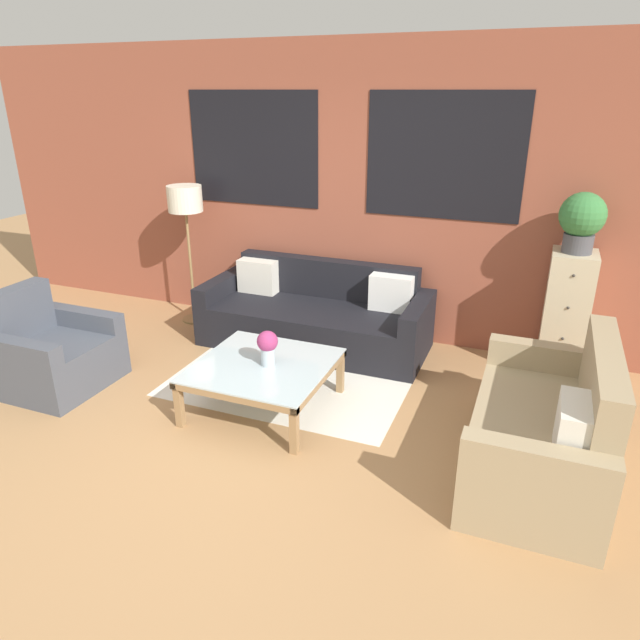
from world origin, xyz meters
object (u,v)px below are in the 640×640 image
object	(u,v)px
drawer_cabinet	(565,315)
coffee_table	(263,370)
couch_dark	(316,317)
potted_plant	(582,219)
armchair_corner	(53,354)
flower_vase	(268,346)
settee_vintage	(545,432)
floor_lamp	(185,206)

from	to	relation	value
drawer_cabinet	coffee_table	bearing A→B (deg)	-144.85
drawer_cabinet	couch_dark	bearing A→B (deg)	-174.79
coffee_table	potted_plant	xyz separation A→B (m)	(2.15, 1.51, 1.04)
couch_dark	drawer_cabinet	world-z (taller)	drawer_cabinet
armchair_corner	flower_vase	distance (m)	1.92
couch_dark	coffee_table	bearing A→B (deg)	-86.13
settee_vintage	armchair_corner	world-z (taller)	settee_vintage
coffee_table	armchair_corner	bearing A→B (deg)	-170.81
couch_dark	coffee_table	xyz separation A→B (m)	(0.09, -1.31, 0.06)
flower_vase	floor_lamp	bearing A→B (deg)	138.97
drawer_cabinet	flower_vase	world-z (taller)	drawer_cabinet
couch_dark	coffee_table	size ratio (longest dim) A/B	2.16
couch_dark	floor_lamp	world-z (taller)	floor_lamp
settee_vintage	coffee_table	world-z (taller)	settee_vintage
drawer_cabinet	floor_lamp	bearing A→B (deg)	-178.18
settee_vintage	coffee_table	bearing A→B (deg)	178.00
drawer_cabinet	flower_vase	xyz separation A→B (m)	(-2.10, -1.51, -0.00)
coffee_table	floor_lamp	world-z (taller)	floor_lamp
couch_dark	settee_vintage	xyz separation A→B (m)	(2.15, -1.38, 0.03)
settee_vintage	drawer_cabinet	distance (m)	1.60
armchair_corner	potted_plant	world-z (taller)	potted_plant
settee_vintage	potted_plant	bearing A→B (deg)	86.90
armchair_corner	couch_dark	bearing A→B (deg)	42.55
floor_lamp	potted_plant	bearing A→B (deg)	1.82
armchair_corner	floor_lamp	xyz separation A→B (m)	(0.28, 1.69, 0.97)
couch_dark	flower_vase	bearing A→B (deg)	-84.21
flower_vase	settee_vintage	bearing A→B (deg)	-2.06
armchair_corner	floor_lamp	world-z (taller)	floor_lamp
floor_lamp	coffee_table	bearing A→B (deg)	-41.84
floor_lamp	flower_vase	bearing A→B (deg)	-41.03
potted_plant	flower_vase	size ratio (longest dim) A/B	1.76
coffee_table	drawer_cabinet	distance (m)	2.63
armchair_corner	floor_lamp	distance (m)	1.97
couch_dark	potted_plant	size ratio (longest dim) A/B	4.43
potted_plant	flower_vase	bearing A→B (deg)	-144.30
coffee_table	floor_lamp	distance (m)	2.28
floor_lamp	settee_vintage	bearing A→B (deg)	-22.06
settee_vintage	floor_lamp	world-z (taller)	floor_lamp
drawer_cabinet	armchair_corner	bearing A→B (deg)	-155.58
couch_dark	armchair_corner	distance (m)	2.37
armchair_corner	coffee_table	bearing A→B (deg)	9.19
couch_dark	settee_vintage	size ratio (longest dim) A/B	1.43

